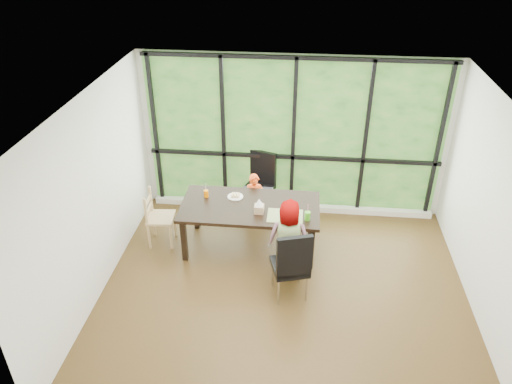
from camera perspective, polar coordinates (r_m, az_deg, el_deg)
ground at (r=6.93m, az=3.20°, el=-11.55°), size 5.00×5.00×0.00m
back_wall at (r=8.09m, az=4.38°, el=6.47°), size 5.00×0.00×5.00m
foliage_backdrop at (r=8.07m, az=4.38°, el=6.41°), size 4.80×0.02×2.65m
window_mullions at (r=8.04m, az=4.36°, el=6.30°), size 4.80×0.06×2.65m
window_sill at (r=8.62m, az=4.02°, el=-1.72°), size 4.80×0.12×0.10m
dining_table at (r=7.52m, az=-0.68°, el=-4.01°), size 2.16×1.24×0.75m
chair_window_leather at (r=8.26m, az=0.26°, el=0.80°), size 0.59×0.59×1.08m
chair_interior_leather at (r=6.58m, az=3.97°, el=-8.10°), size 0.57×0.57×1.08m
chair_end_beech at (r=7.72m, az=-10.98°, el=-2.95°), size 0.43×0.45×0.90m
child_toddler at (r=7.99m, az=-0.17°, el=-0.95°), size 0.36×0.26×0.93m
child_older at (r=6.87m, az=3.83°, el=-5.49°), size 0.59×0.39×1.21m
placemat at (r=7.08m, az=3.39°, el=-2.79°), size 0.51×0.37×0.01m
plate_far at (r=7.52m, az=-2.41°, el=-0.54°), size 0.24×0.24×0.02m
plate_near at (r=7.07m, az=3.74°, el=-2.84°), size 0.23×0.23×0.01m
orange_cup at (r=7.54m, az=-5.81°, el=-0.18°), size 0.07×0.07×0.11m
green_cup at (r=7.00m, az=5.99°, el=-2.77°), size 0.08×0.08×0.13m
tissue_box at (r=7.12m, az=0.36°, el=-1.97°), size 0.14×0.14×0.12m
crepe_rolls_far at (r=7.51m, az=-2.42°, el=-0.37°), size 0.15×0.12×0.04m
crepe_rolls_near at (r=7.05m, az=3.75°, el=-2.67°), size 0.15×0.12×0.04m
straw_white at (r=7.49m, az=-5.85°, el=0.45°), size 0.01×0.04×0.20m
straw_pink at (r=6.94m, az=6.03°, el=-2.05°), size 0.01×0.04×0.20m
tissue at (r=7.06m, az=0.37°, el=-1.19°), size 0.12×0.12×0.11m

